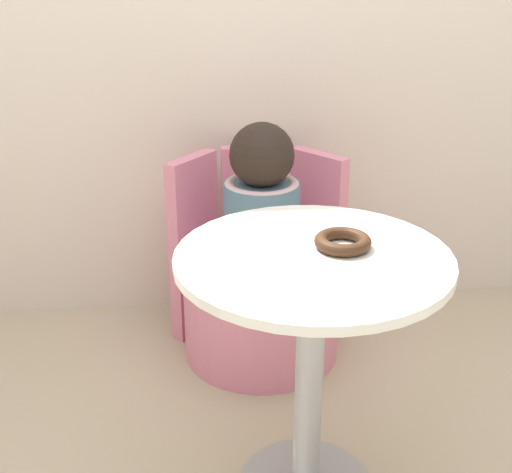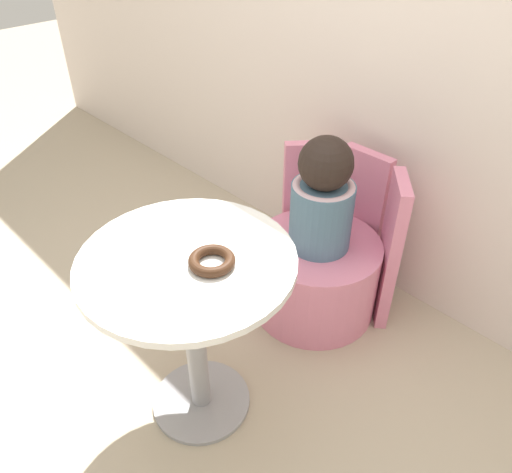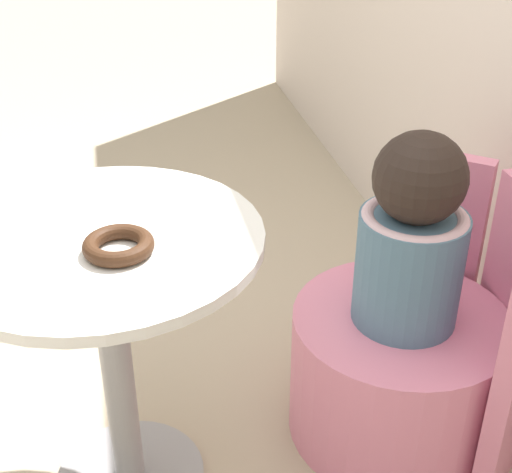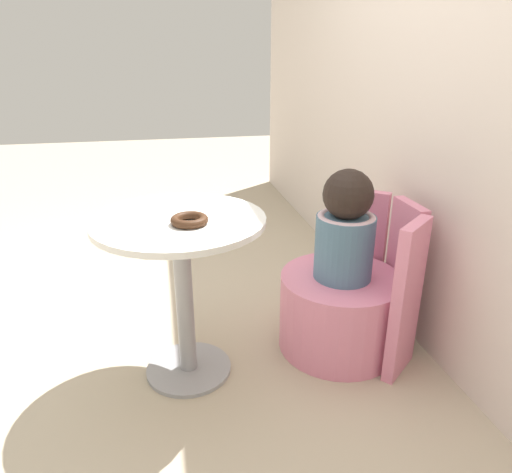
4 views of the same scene
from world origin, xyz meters
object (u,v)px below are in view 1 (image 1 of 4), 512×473
(tub_chair, at_px, (261,307))
(child_figure, at_px, (262,199))
(round_table, at_px, (311,321))
(donut, at_px, (343,242))

(tub_chair, xyz_separation_m, child_figure, (0.00, 0.00, 0.42))
(round_table, distance_m, child_figure, 0.72)
(round_table, relative_size, child_figure, 1.45)
(tub_chair, height_order, child_figure, child_figure)
(round_table, relative_size, donut, 5.10)
(tub_chair, bearing_deg, donut, -79.60)
(round_table, bearing_deg, donut, 23.90)
(tub_chair, xyz_separation_m, donut, (0.12, -0.68, 0.55))
(round_table, height_order, child_figure, child_figure)
(round_table, bearing_deg, child_figure, 93.68)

